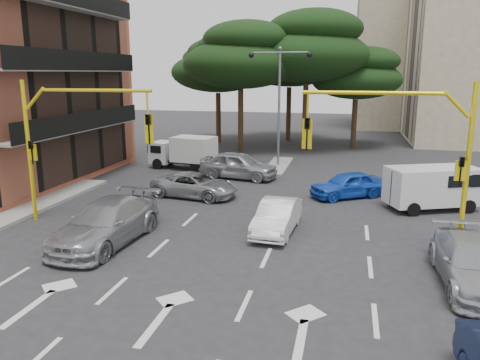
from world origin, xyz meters
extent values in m
plane|color=#28282B|center=(0.00, 0.00, 0.00)|extent=(120.00, 120.00, 0.00)
cube|color=gray|center=(0.00, 16.00, 0.07)|extent=(1.40, 6.00, 0.15)
cube|color=black|center=(-10.44, 8.00, 6.00)|extent=(0.12, 14.72, 11.20)
cube|color=black|center=(9.94, 32.00, 8.50)|extent=(0.12, 11.04, 16.20)
cube|color=tan|center=(13.00, 44.00, 8.00)|extent=(16.00, 12.00, 16.00)
cube|color=black|center=(4.94, 44.00, 7.50)|extent=(0.12, 11.04, 14.20)
cylinder|color=#382616|center=(-4.00, 22.00, 2.48)|extent=(0.44, 0.44, 4.95)
ellipsoid|color=black|center=(-4.00, 22.00, 6.93)|extent=(9.15, 9.15, 3.87)
ellipsoid|color=black|center=(-3.40, 21.60, 8.80)|extent=(6.86, 6.86, 2.86)
ellipsoid|color=black|center=(-4.50, 22.30, 8.25)|extent=(6.07, 6.07, 2.64)
cylinder|color=#382616|center=(1.00, 24.00, 2.70)|extent=(0.44, 0.44, 5.40)
ellipsoid|color=black|center=(1.00, 24.00, 7.56)|extent=(9.98, 9.98, 4.22)
ellipsoid|color=black|center=(1.60, 23.60, 9.60)|extent=(7.49, 7.49, 3.12)
ellipsoid|color=black|center=(0.50, 24.30, 9.00)|extent=(6.62, 6.62, 2.88)
cylinder|color=#382616|center=(-7.00, 26.00, 2.25)|extent=(0.44, 0.44, 4.50)
ellipsoid|color=black|center=(-7.00, 26.00, 6.30)|extent=(8.32, 8.32, 3.52)
ellipsoid|color=black|center=(-6.40, 25.60, 8.00)|extent=(6.24, 6.24, 2.60)
ellipsoid|color=black|center=(-7.50, 26.30, 7.50)|extent=(5.52, 5.52, 2.40)
cylinder|color=#382616|center=(5.00, 26.00, 2.02)|extent=(0.44, 0.44, 4.05)
ellipsoid|color=black|center=(5.00, 26.00, 5.67)|extent=(7.49, 7.49, 3.17)
ellipsoid|color=black|center=(5.60, 25.60, 7.20)|extent=(5.62, 5.62, 2.34)
ellipsoid|color=black|center=(4.50, 26.30, 6.75)|extent=(4.97, 4.97, 2.16)
cylinder|color=#382616|center=(-1.00, 29.00, 2.48)|extent=(0.44, 0.44, 4.95)
ellipsoid|color=black|center=(-1.00, 29.00, 6.93)|extent=(9.15, 9.15, 3.87)
ellipsoid|color=black|center=(-0.40, 28.60, 8.80)|extent=(6.86, 6.86, 2.86)
ellipsoid|color=black|center=(-1.50, 29.30, 8.25)|extent=(6.07, 6.07, 2.64)
cylinder|color=yellow|center=(8.60, 2.00, 3.00)|extent=(0.18, 0.18, 6.00)
cylinder|color=yellow|center=(8.05, 2.00, 5.25)|extent=(0.95, 0.14, 0.95)
cylinder|color=yellow|center=(5.30, 2.00, 5.60)|extent=(4.80, 0.14, 0.14)
cylinder|color=yellow|center=(3.10, 2.00, 5.15)|extent=(0.08, 0.08, 0.90)
imported|color=black|center=(3.10, 2.00, 4.10)|extent=(0.20, 0.24, 1.20)
cube|color=yellow|center=(3.10, 2.08, 4.10)|extent=(0.36, 0.06, 1.10)
imported|color=black|center=(8.38, 1.85, 3.00)|extent=(0.16, 0.20, 1.00)
cube|color=yellow|center=(8.38, 1.95, 3.00)|extent=(0.35, 0.08, 0.70)
cylinder|color=yellow|center=(-8.60, 2.00, 3.00)|extent=(0.18, 0.18, 6.00)
cylinder|color=yellow|center=(-8.05, 2.00, 5.25)|extent=(0.95, 0.14, 0.95)
cylinder|color=yellow|center=(-5.30, 2.00, 5.60)|extent=(4.80, 0.14, 0.14)
cylinder|color=yellow|center=(-3.10, 2.00, 5.15)|extent=(0.08, 0.08, 0.90)
imported|color=black|center=(-3.10, 2.00, 4.10)|extent=(0.20, 0.24, 1.20)
cube|color=yellow|center=(-3.10, 2.08, 4.10)|extent=(0.36, 0.06, 1.10)
imported|color=black|center=(-8.38, 1.85, 3.00)|extent=(0.16, 0.20, 1.00)
cube|color=yellow|center=(-8.38, 1.95, 3.00)|extent=(0.35, 0.08, 0.70)
cylinder|color=slate|center=(0.00, 16.00, 3.90)|extent=(0.16, 0.16, 7.50)
cylinder|color=slate|center=(-0.90, 16.00, 7.55)|extent=(1.80, 0.10, 0.10)
sphere|color=black|center=(-1.90, 16.00, 7.40)|extent=(0.36, 0.36, 0.36)
cylinder|color=slate|center=(0.90, 16.00, 7.55)|extent=(1.80, 0.10, 0.10)
sphere|color=black|center=(1.90, 16.00, 7.40)|extent=(0.36, 0.36, 0.36)
sphere|color=slate|center=(0.00, 16.00, 7.80)|extent=(0.24, 0.24, 0.24)
imported|color=silver|center=(1.95, 2.76, 0.65)|extent=(1.62, 4.00, 1.29)
imported|color=blue|center=(4.67, 8.94, 0.67)|extent=(4.15, 3.47, 1.34)
imported|color=#97999F|center=(-4.11, 0.08, 0.80)|extent=(2.60, 5.62, 1.59)
imported|color=gray|center=(-3.03, 7.25, 0.62)|extent=(4.72, 2.73, 1.24)
imported|color=#A3A5AB|center=(-1.82, 12.00, 0.81)|extent=(4.99, 2.68, 1.61)
imported|color=#A4A6AC|center=(8.42, -0.69, 0.70)|extent=(2.03, 4.85, 1.40)
camera|label=1|loc=(4.57, -15.04, 6.29)|focal=35.00mm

